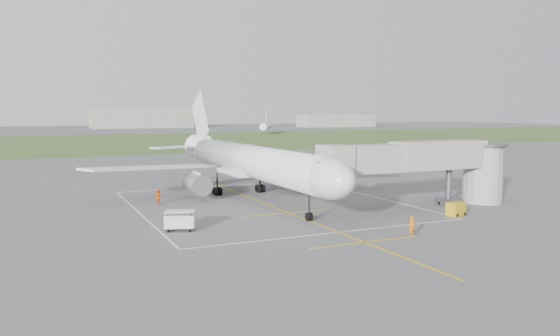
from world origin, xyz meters
name	(u,v)px	position (x,y,z in m)	size (l,w,h in m)	color
ground	(252,199)	(0.00, 0.00, 0.00)	(700.00, 700.00, 0.00)	#525254
grass_strip	(107,142)	(0.00, 130.00, 0.01)	(700.00, 120.00, 0.02)	#3D5926
apron_markings	(272,206)	(0.00, -5.82, 0.01)	(28.20, 60.00, 0.01)	gold
airliner	(250,162)	(0.00, 0.75, 4.39)	(38.93, 46.75, 13.52)	white
jet_bridge	(433,164)	(15.72, -13.50, 4.74)	(23.40, 5.00, 7.20)	gray
gpu_unit	(456,209)	(14.49, -18.52, 0.67)	(2.04, 1.63, 1.37)	#BA9617
baggage_cart	(180,220)	(-12.31, -13.55, 0.91)	(2.93, 2.34, 1.77)	silver
ramp_worker_nose	(412,226)	(4.71, -23.98, 0.87)	(0.63, 0.42, 1.74)	orange
ramp_worker_wing	(158,197)	(-11.05, 0.83, 0.83)	(0.81, 0.63, 1.66)	#EA4807
distant_hangars	(43,121)	(-16.15, 265.19, 5.17)	(345.00, 49.00, 12.00)	gray
distant_aircraft	(110,128)	(5.98, 167.47, 3.59)	(156.53, 41.50, 8.85)	white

